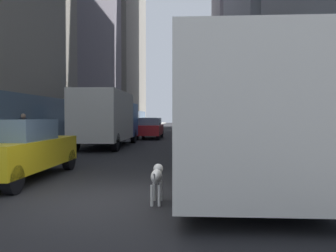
# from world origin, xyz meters

# --- Properties ---
(ground_plane) EXTENTS (120.00, 120.00, 0.00)m
(ground_plane) POSITION_xyz_m (0.00, 35.00, 0.00)
(ground_plane) COLOR #232326
(sidewalk_left) EXTENTS (2.40, 110.00, 0.15)m
(sidewalk_left) POSITION_xyz_m (-5.70, 35.00, 0.07)
(sidewalk_left) COLOR #ADA89E
(sidewalk_left) RESTS_ON ground
(sidewalk_right) EXTENTS (2.40, 110.00, 0.15)m
(sidewalk_right) POSITION_xyz_m (5.70, 35.00, 0.07)
(sidewalk_right) COLOR #ADA89E
(sidewalk_right) RESTS_ON ground
(building_left_far) EXTENTS (9.91, 22.24, 30.99)m
(building_left_far) POSITION_xyz_m (-11.90, 51.88, 15.49)
(building_left_far) COLOR gray
(building_left_far) RESTS_ON ground
(transit_bus) EXTENTS (2.78, 11.53, 3.05)m
(transit_bus) POSITION_xyz_m (2.80, 3.73, 1.78)
(transit_bus) COLOR silver
(transit_bus) RESTS_ON ground
(car_black_suv) EXTENTS (1.77, 4.28, 1.62)m
(car_black_suv) POSITION_xyz_m (1.20, 31.55, 0.82)
(car_black_suv) COLOR black
(car_black_suv) RESTS_ON ground
(car_grey_wagon) EXTENTS (1.88, 4.39, 1.62)m
(car_grey_wagon) POSITION_xyz_m (2.80, 19.55, 0.82)
(car_grey_wagon) COLOR slate
(car_grey_wagon) RESTS_ON ground
(car_yellow_taxi) EXTENTS (1.73, 4.28, 1.62)m
(car_yellow_taxi) POSITION_xyz_m (-2.80, 2.06, 0.82)
(car_yellow_taxi) COLOR yellow
(car_yellow_taxi) RESTS_ON ground
(car_red_coupe) EXTENTS (1.78, 4.42, 1.62)m
(car_red_coupe) POSITION_xyz_m (-1.20, 19.42, 0.82)
(car_red_coupe) COLOR red
(car_red_coupe) RESTS_ON ground
(car_white_van) EXTENTS (1.71, 4.75, 1.62)m
(car_white_van) POSITION_xyz_m (-2.80, 32.96, 0.82)
(car_white_van) COLOR silver
(car_white_van) RESTS_ON ground
(box_truck) EXTENTS (2.30, 7.50, 3.05)m
(box_truck) POSITION_xyz_m (-2.80, 12.19, 1.67)
(box_truck) COLOR #19519E
(box_truck) RESTS_ON ground
(dalmatian_dog) EXTENTS (0.22, 0.96, 0.72)m
(dalmatian_dog) POSITION_xyz_m (1.13, -0.11, 0.51)
(dalmatian_dog) COLOR white
(dalmatian_dog) RESTS_ON ground
(pedestrian_in_coat) EXTENTS (0.34, 0.34, 1.69)m
(pedestrian_in_coat) POSITION_xyz_m (-5.84, 8.46, 1.01)
(pedestrian_in_coat) COLOR #1E1E2D
(pedestrian_in_coat) RESTS_ON sidewalk_left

